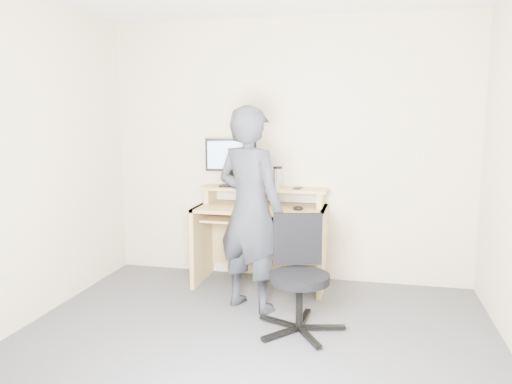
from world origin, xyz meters
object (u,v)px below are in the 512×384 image
at_px(desk, 263,226).
at_px(person, 250,210).
at_px(monitor, 231,158).
at_px(office_chair, 299,270).

height_order(desk, person, person).
bearing_deg(desk, monitor, 169.69).
bearing_deg(monitor, desk, -20.41).
height_order(office_chair, person, person).
bearing_deg(office_chair, desk, 102.90).
bearing_deg(person, office_chair, 167.29).
relative_size(monitor, office_chair, 0.58).
bearing_deg(desk, person, -86.84).
bearing_deg(person, monitor, -41.24).
bearing_deg(monitor, office_chair, -62.24).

